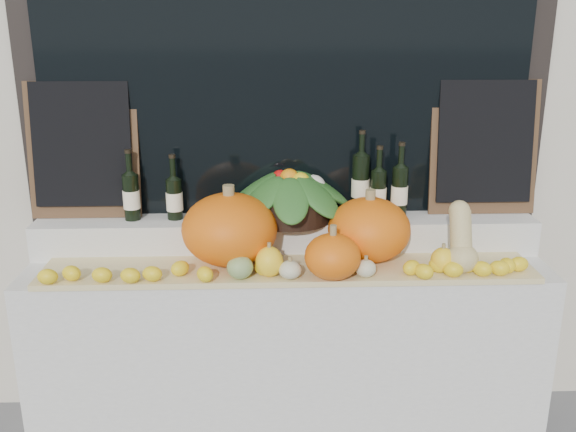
{
  "coord_description": "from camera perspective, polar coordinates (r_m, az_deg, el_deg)",
  "views": [
    {
      "loc": [
        -0.09,
        -1.15,
        1.95
      ],
      "look_at": [
        0.0,
        1.45,
        1.12
      ],
      "focal_mm": 40.0,
      "sensor_mm": 36.0,
      "label": 1
    }
  ],
  "objects": [
    {
      "name": "pumpkin_center",
      "position": [
        2.62,
        3.99,
        -3.62
      ],
      "size": [
        0.24,
        0.24,
        0.19
      ],
      "primitive_type": "ellipsoid",
      "rotation": [
        0.0,
        0.0,
        0.02
      ],
      "color": "orange",
      "rests_on": "straw_bedding"
    },
    {
      "name": "wine_bottle_near_right",
      "position": [
        2.96,
        8.0,
        2.02
      ],
      "size": [
        0.08,
        0.08,
        0.34
      ],
      "color": "black",
      "rests_on": "rear_tier"
    },
    {
      "name": "wine_bottle_far_right",
      "position": [
        2.98,
        9.88,
        2.16
      ],
      "size": [
        0.08,
        0.08,
        0.35
      ],
      "color": "black",
      "rests_on": "rear_tier"
    },
    {
      "name": "pumpkin_left",
      "position": [
        2.76,
        -5.21,
        -1.17
      ],
      "size": [
        0.44,
        0.44,
        0.31
      ],
      "primitive_type": "ellipsoid",
      "rotation": [
        0.0,
        0.0,
        0.08
      ],
      "color": "orange",
      "rests_on": "straw_bedding"
    },
    {
      "name": "rear_tier",
      "position": [
        2.99,
        -0.15,
        -1.61
      ],
      "size": [
        2.3,
        0.25,
        0.16
      ],
      "primitive_type": "cube",
      "color": "silver",
      "rests_on": "display_sill"
    },
    {
      "name": "produce_bowl",
      "position": [
        2.92,
        0.12,
        1.97
      ],
      "size": [
        0.6,
        0.6,
        0.25
      ],
      "color": "black",
      "rests_on": "rear_tier"
    },
    {
      "name": "straw_bedding",
      "position": [
        2.76,
        0.04,
        -4.82
      ],
      "size": [
        2.1,
        0.32,
        0.02
      ],
      "primitive_type": "cube",
      "color": "tan",
      "rests_on": "display_sill"
    },
    {
      "name": "wine_bottle_near_left",
      "position": [
        2.97,
        -10.07,
        1.59
      ],
      "size": [
        0.08,
        0.08,
        0.3
      ],
      "color": "black",
      "rests_on": "rear_tier"
    },
    {
      "name": "display_sill",
      "position": [
        3.07,
        -0.05,
        -11.74
      ],
      "size": [
        2.3,
        0.55,
        0.88
      ],
      "primitive_type": "cube",
      "color": "silver",
      "rests_on": "ground"
    },
    {
      "name": "lemon_heap",
      "position": [
        2.64,
        0.12,
        -4.85
      ],
      "size": [
        2.2,
        0.16,
        0.06
      ],
      "primitive_type": null,
      "color": "yellow",
      "rests_on": "straw_bedding"
    },
    {
      "name": "wine_bottle_far_left",
      "position": [
        3.0,
        -13.76,
        1.73
      ],
      "size": [
        0.08,
        0.08,
        0.33
      ],
      "color": "black",
      "rests_on": "rear_tier"
    },
    {
      "name": "chalkboard_left",
      "position": [
        3.06,
        -17.79,
        5.8
      ],
      "size": [
        0.5,
        0.11,
        0.62
      ],
      "rotation": [
        -0.12,
        0.0,
        0.0
      ],
      "color": "#4C331E",
      "rests_on": "rear_tier"
    },
    {
      "name": "chalkboard_right",
      "position": [
        3.11,
        17.08,
        6.06
      ],
      "size": [
        0.5,
        0.11,
        0.62
      ],
      "rotation": [
        -0.12,
        0.0,
        0.0
      ],
      "color": "#4C331E",
      "rests_on": "rear_tier"
    },
    {
      "name": "decorative_gourds",
      "position": [
        2.65,
        2.36,
        -4.34
      ],
      "size": [
        0.95,
        0.15,
        0.15
      ],
      "color": "#2A621D",
      "rests_on": "straw_bedding"
    },
    {
      "name": "pumpkin_right",
      "position": [
        2.81,
        7.22,
        -1.2
      ],
      "size": [
        0.39,
        0.39,
        0.28
      ],
      "primitive_type": "ellipsoid",
      "rotation": [
        0.0,
        0.0,
        -0.1
      ],
      "color": "orange",
      "rests_on": "straw_bedding"
    },
    {
      "name": "wine_bottle_tall",
      "position": [
        2.98,
        6.46,
        2.79
      ],
      "size": [
        0.08,
        0.08,
        0.4
      ],
      "color": "black",
      "rests_on": "rear_tier"
    },
    {
      "name": "butternut_squash",
      "position": [
        2.79,
        15.14,
        -2.18
      ],
      "size": [
        0.14,
        0.2,
        0.29
      ],
      "color": "tan",
      "rests_on": "straw_bedding"
    }
  ]
}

